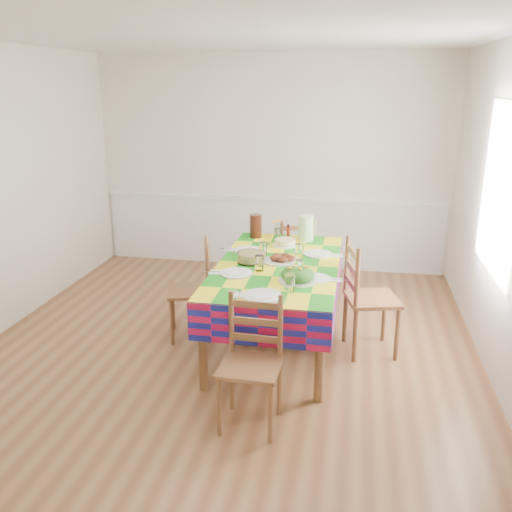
{
  "coord_description": "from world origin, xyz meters",
  "views": [
    {
      "loc": [
        1.08,
        -4.34,
        2.32
      ],
      "look_at": [
        0.24,
        0.14,
        0.87
      ],
      "focal_mm": 38.0,
      "sensor_mm": 36.0,
      "label": 1
    }
  ],
  "objects": [
    {
      "name": "room",
      "position": [
        0.0,
        0.0,
        1.35
      ],
      "size": [
        4.58,
        5.08,
        2.78
      ],
      "color": "brown",
      "rests_on": "ground"
    },
    {
      "name": "wainscot",
      "position": [
        0.0,
        2.48,
        0.49
      ],
      "size": [
        4.41,
        0.06,
        0.92
      ],
      "color": "white",
      "rests_on": "room"
    },
    {
      "name": "window_right",
      "position": [
        2.23,
        0.3,
        1.5
      ],
      "size": [
        0.0,
        1.4,
        1.4
      ],
      "primitive_type": "plane",
      "rotation": [
        0.0,
        -1.57,
        0.0
      ],
      "color": "white",
      "rests_on": "room"
    },
    {
      "name": "dining_table",
      "position": [
        0.43,
        0.23,
        0.69
      ],
      "size": [
        1.08,
        2.0,
        0.78
      ],
      "color": "brown",
      "rests_on": "room"
    },
    {
      "name": "setting_near_head",
      "position": [
        0.49,
        -0.52,
        0.81
      ],
      "size": [
        0.49,
        0.32,
        0.14
      ],
      "color": "white",
      "rests_on": "dining_table"
    },
    {
      "name": "setting_left_near",
      "position": [
        0.18,
        -0.06,
        0.81
      ],
      "size": [
        0.51,
        0.3,
        0.13
      ],
      "rotation": [
        0.0,
        0.0,
        1.57
      ],
      "color": "white",
      "rests_on": "dining_table"
    },
    {
      "name": "setting_left_far",
      "position": [
        0.14,
        0.52,
        0.81
      ],
      "size": [
        0.5,
        0.3,
        0.13
      ],
      "rotation": [
        0.0,
        0.0,
        1.57
      ],
      "color": "white",
      "rests_on": "dining_table"
    },
    {
      "name": "setting_right_near",
      "position": [
        0.74,
        -0.07,
        0.81
      ],
      "size": [
        0.47,
        0.27,
        0.12
      ],
      "rotation": [
        0.0,
        0.0,
        -1.57
      ],
      "color": "white",
      "rests_on": "dining_table"
    },
    {
      "name": "setting_right_far",
      "position": [
        0.71,
        0.53,
        0.81
      ],
      "size": [
        0.51,
        0.29,
        0.13
      ],
      "rotation": [
        0.0,
        0.0,
        -1.57
      ],
      "color": "white",
      "rests_on": "dining_table"
    },
    {
      "name": "meat_platter",
      "position": [
        0.46,
        0.28,
        0.81
      ],
      "size": [
        0.38,
        0.27,
        0.07
      ],
      "color": "white",
      "rests_on": "dining_table"
    },
    {
      "name": "salad_platter",
      "position": [
        0.65,
        -0.18,
        0.83
      ],
      "size": [
        0.31,
        0.31,
        0.13
      ],
      "color": "white",
      "rests_on": "dining_table"
    },
    {
      "name": "pasta_bowl",
      "position": [
        0.18,
        0.23,
        0.83
      ],
      "size": [
        0.26,
        0.26,
        0.09
      ],
      "color": "white",
      "rests_on": "dining_table"
    },
    {
      "name": "cake",
      "position": [
        0.41,
        0.81,
        0.81
      ],
      "size": [
        0.24,
        0.24,
        0.07
      ],
      "color": "white",
      "rests_on": "dining_table"
    },
    {
      "name": "serving_utensils",
      "position": [
        0.58,
        0.11,
        0.78
      ],
      "size": [
        0.16,
        0.36,
        0.01
      ],
      "color": "black",
      "rests_on": "dining_table"
    },
    {
      "name": "flower_vase",
      "position": [
        0.3,
        1.07,
        0.87
      ],
      "size": [
        0.13,
        0.11,
        0.21
      ],
      "color": "white",
      "rests_on": "dining_table"
    },
    {
      "name": "hot_sauce",
      "position": [
        0.41,
        1.1,
        0.85
      ],
      "size": [
        0.03,
        0.03,
        0.14
      ],
      "primitive_type": "cylinder",
      "color": "red",
      "rests_on": "dining_table"
    },
    {
      "name": "green_pitcher",
      "position": [
        0.6,
        1.04,
        0.91
      ],
      "size": [
        0.16,
        0.16,
        0.27
      ],
      "primitive_type": "cylinder",
      "color": "#C6F0A9",
      "rests_on": "dining_table"
    },
    {
      "name": "tea_pitcher",
      "position": [
        0.07,
        1.06,
        0.9
      ],
      "size": [
        0.12,
        0.12,
        0.24
      ],
      "primitive_type": "cylinder",
      "color": "black",
      "rests_on": "dining_table"
    },
    {
      "name": "name_card",
      "position": [
        0.46,
        -0.73,
        0.79
      ],
      "size": [
        0.08,
        0.03,
        0.02
      ],
      "primitive_type": "cube",
      "color": "white",
      "rests_on": "dining_table"
    },
    {
      "name": "chair_near",
      "position": [
        0.43,
        -1.04,
        0.46
      ],
      "size": [
        0.43,
        0.41,
        0.94
      ],
      "rotation": [
        0.0,
        0.0,
        -0.03
      ],
      "color": "brown",
      "rests_on": "room"
    },
    {
      "name": "chair_far",
      "position": [
        0.44,
        1.49,
        0.45
      ],
      "size": [
        0.49,
        0.47,
        0.91
      ],
      "rotation": [
        0.0,
        0.0,
        3.41
      ],
      "color": "brown",
      "rests_on": "room"
    },
    {
      "name": "chair_left",
      "position": [
        -0.37,
        0.24,
        0.46
      ],
      "size": [
        0.5,
        0.52,
        0.94
      ],
      "rotation": [
        0.0,
        0.0,
        -1.27
      ],
      "color": "brown",
      "rests_on": "room"
    },
    {
      "name": "chair_right",
      "position": [
        1.23,
        0.22,
        0.51
      ],
      "size": [
        0.53,
        0.55,
        1.04
      ],
      "rotation": [
        0.0,
        0.0,
        1.82
      ],
      "color": "brown",
      "rests_on": "room"
    }
  ]
}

